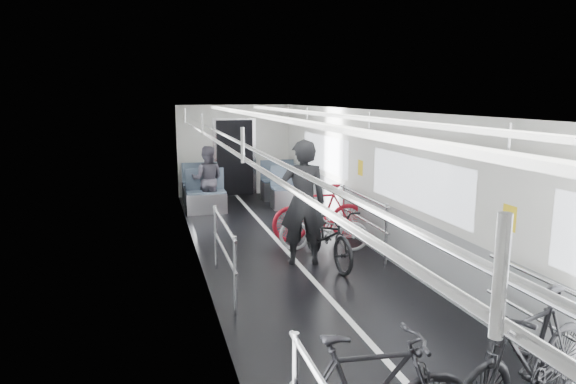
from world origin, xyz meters
The scene contains 7 objects.
car_shell centered at (0.00, 1.78, 1.13)m, with size 3.02×14.01×2.41m.
bike_right_near centered at (0.66, -3.34, 0.55)m, with size 0.52×1.83×1.10m, color black.
bike_right_mid centered at (0.62, 1.53, 0.40)m, with size 0.53×1.53×0.81m, color silver.
bike_right_far centered at (0.74, 2.13, 0.53)m, with size 0.50×1.76×1.06m, color red.
bike_aisle centered at (0.47, 0.89, 0.46)m, with size 0.61×1.76×0.93m, color black.
person_standing centered at (0.08, 0.99, 0.99)m, with size 0.72×0.47×1.98m, color black.
person_seated centered at (-0.95, 5.08, 0.76)m, with size 0.74×0.58×1.52m, color #312E37.
Camera 1 is at (-2.21, -6.51, 2.63)m, focal length 32.00 mm.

